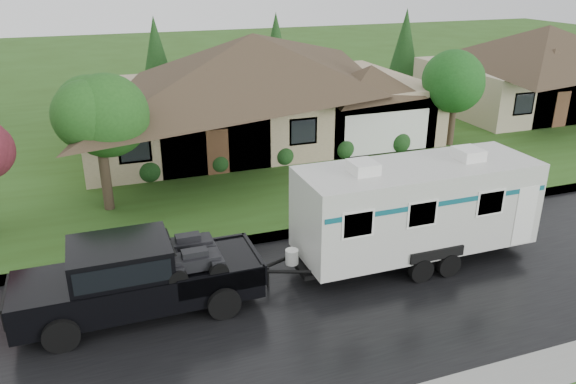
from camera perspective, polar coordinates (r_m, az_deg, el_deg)
The scene contains 11 objects.
ground at distance 18.47m, azimuth 3.36°, elevation -7.25°, with size 140.00×140.00×0.00m, color #2C4D18.
road at distance 16.91m, azimuth 6.07°, elevation -10.33°, with size 140.00×8.00×0.01m, color black.
curb at distance 20.28m, azimuth 0.87°, elevation -4.14°, with size 140.00×0.50×0.15m, color gray.
lawn at distance 31.73m, azimuth -7.38°, elevation 5.52°, with size 140.00×26.00×0.15m, color #2C4D18.
house_main at distance 30.38m, azimuth -2.89°, elevation 11.76°, with size 19.44×10.80×6.90m.
house_neighbor at distance 41.30m, azimuth 25.05°, elevation 12.15°, with size 15.12×9.72×6.45m.
tree_left_green at distance 21.96m, azimuth -18.79°, elevation 7.53°, with size 3.31×3.31×5.48m.
tree_right_green at distance 30.39m, azimuth 16.75°, elevation 10.95°, with size 3.04×3.04×5.02m.
shrub_row at distance 26.84m, azimuth -0.48°, elevation 3.89°, with size 13.60×1.00×1.00m.
pickup_truck at distance 16.05m, azimuth -15.35°, elevation -8.13°, with size 6.58×2.50×2.19m.
travel_trailer at distance 18.30m, azimuth 12.90°, elevation -1.35°, with size 8.12×2.85×3.64m.
Camera 1 is at (-6.50, -14.73, 9.05)m, focal length 35.00 mm.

